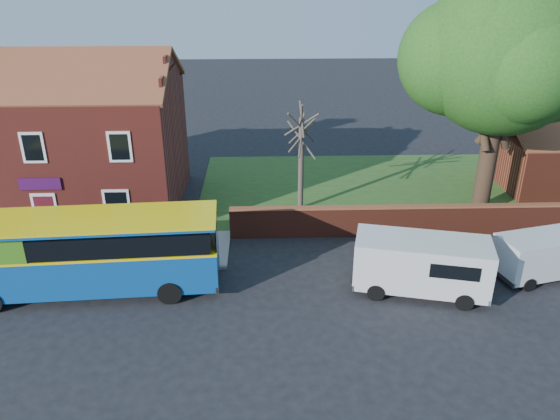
{
  "coord_description": "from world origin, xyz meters",
  "views": [
    {
      "loc": [
        3.71,
        -17.04,
        12.58
      ],
      "look_at": [
        4.4,
        5.0,
        2.39
      ],
      "focal_mm": 35.0,
      "sensor_mm": 36.0,
      "label": 1
    }
  ],
  "objects_px": {
    "large_tree": "(505,56)",
    "bus": "(75,251)",
    "van_near": "(422,263)",
    "van_far": "(548,253)"
  },
  "relations": [
    {
      "from": "van_near",
      "to": "van_far",
      "type": "relative_size",
      "value": 1.2
    },
    {
      "from": "van_near",
      "to": "van_far",
      "type": "distance_m",
      "value": 5.86
    },
    {
      "from": "van_far",
      "to": "large_tree",
      "type": "bearing_deg",
      "value": 78.36
    },
    {
      "from": "large_tree",
      "to": "bus",
      "type": "bearing_deg",
      "value": -159.16
    },
    {
      "from": "bus",
      "to": "van_far",
      "type": "distance_m",
      "value": 19.83
    },
    {
      "from": "bus",
      "to": "van_near",
      "type": "distance_m",
      "value": 14.07
    },
    {
      "from": "bus",
      "to": "large_tree",
      "type": "xyz_separation_m",
      "value": [
        19.52,
        7.43,
        6.41
      ]
    },
    {
      "from": "van_near",
      "to": "van_far",
      "type": "bearing_deg",
      "value": 23.52
    },
    {
      "from": "bus",
      "to": "van_far",
      "type": "xyz_separation_m",
      "value": [
        19.8,
        0.55,
        -0.77
      ]
    },
    {
      "from": "bus",
      "to": "large_tree",
      "type": "bearing_deg",
      "value": 17.32
    }
  ]
}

